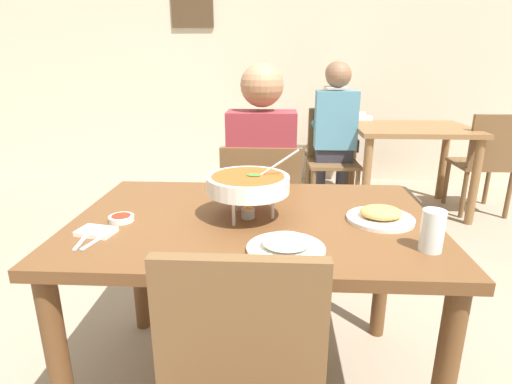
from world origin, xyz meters
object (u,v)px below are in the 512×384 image
at_px(chair_diner_main, 261,213).
at_px(drink_glass, 432,233).
at_px(curry_bowl, 248,184).
at_px(dining_table_main, 254,244).
at_px(diner_main, 262,170).
at_px(chair_bg_middle, 331,153).
at_px(appetizer_plate, 381,216).
at_px(patron_bg_left, 338,120).
at_px(patron_bg_middle, 335,128).
at_px(chair_bg_left, 337,144).
at_px(rice_plate, 286,246).
at_px(chair_bg_right, 487,158).
at_px(sauce_dish, 121,218).
at_px(dining_table_far, 411,142).

relative_size(chair_diner_main, drink_glass, 6.92).
height_order(chair_diner_main, curry_bowl, curry_bowl).
height_order(dining_table_main, curry_bowl, curry_bowl).
relative_size(diner_main, chair_bg_middle, 1.46).
relative_size(appetizer_plate, patron_bg_left, 0.18).
height_order(appetizer_plate, patron_bg_middle, patron_bg_middle).
bearing_deg(appetizer_plate, chair_bg_left, 85.28).
bearing_deg(chair_bg_left, rice_plate, -100.72).
bearing_deg(chair_bg_right, sauce_dish, -136.93).
height_order(curry_bowl, appetizer_plate, curry_bowl).
bearing_deg(drink_glass, appetizer_plate, 111.88).
relative_size(dining_table_main, chair_diner_main, 1.46).
distance_m(chair_bg_left, chair_bg_right, 1.34).
bearing_deg(chair_diner_main, chair_bg_right, 36.93).
bearing_deg(rice_plate, appetizer_plate, 37.95).
relative_size(chair_diner_main, curry_bowl, 2.71).
xyz_separation_m(sauce_dish, dining_table_far, (1.74, 2.31, -0.15)).
distance_m(diner_main, drink_glass, 1.15).
bearing_deg(dining_table_main, diner_main, 90.00).
height_order(appetizer_plate, drink_glass, drink_glass).
distance_m(chair_bg_middle, patron_bg_middle, 0.24).
bearing_deg(chair_bg_left, dining_table_main, -104.04).
xyz_separation_m(diner_main, sauce_dish, (-0.48, -0.82, 0.03)).
relative_size(dining_table_main, patron_bg_middle, 1.01).
height_order(appetizer_plate, dining_table_far, appetizer_plate).
xyz_separation_m(chair_diner_main, chair_bg_middle, (0.58, 1.58, 0.00)).
distance_m(sauce_dish, dining_table_far, 2.89).
relative_size(curry_bowl, drink_glass, 2.56).
xyz_separation_m(chair_bg_left, patron_bg_left, (-0.00, 0.01, 0.24)).
relative_size(appetizer_plate, sauce_dish, 2.67).
distance_m(rice_plate, chair_bg_middle, 2.64).
bearing_deg(curry_bowl, rice_plate, -64.01).
relative_size(chair_diner_main, sauce_dish, 10.00).
bearing_deg(drink_glass, chair_bg_right, 60.88).
xyz_separation_m(curry_bowl, patron_bg_middle, (0.61, 2.28, -0.15)).
distance_m(chair_bg_left, patron_bg_left, 0.24).
bearing_deg(drink_glass, chair_bg_left, 87.46).
height_order(chair_bg_middle, chair_bg_right, same).
bearing_deg(chair_bg_middle, rice_plate, -100.20).
xyz_separation_m(chair_bg_middle, chair_bg_right, (1.31, -0.16, 0.00)).
relative_size(dining_table_far, chair_bg_right, 1.11).
bearing_deg(chair_bg_left, diner_main, -109.06).
xyz_separation_m(dining_table_far, patron_bg_left, (-0.58, 0.52, 0.12)).
bearing_deg(rice_plate, chair_bg_right, 53.83).
xyz_separation_m(diner_main, chair_bg_middle, (0.58, 1.55, -0.24)).
bearing_deg(sauce_dish, rice_plate, -20.29).
relative_size(sauce_dish, drink_glass, 0.69).
bearing_deg(chair_diner_main, dining_table_far, 50.17).
bearing_deg(dining_table_main, chair_bg_right, 48.66).
bearing_deg(dining_table_far, chair_diner_main, -129.83).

